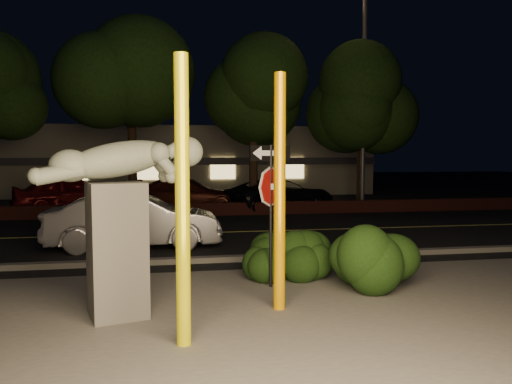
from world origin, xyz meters
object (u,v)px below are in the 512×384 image
silver_sedan (135,220)px  parked_car_dark (280,194)px  parked_car_darkred (187,195)px  yellow_pole_right (280,193)px  sculpture (119,206)px  parked_car_red (71,193)px  streetlight (359,70)px  yellow_pole_left (182,203)px  signpost (271,187)px

silver_sedan → parked_car_dark: (5.61, 7.95, -0.04)m
parked_car_darkred → yellow_pole_right: bearing=-168.6°
yellow_pole_right → sculpture: size_ratio=1.35×
sculpture → parked_car_red: size_ratio=0.58×
sculpture → parked_car_red: bearing=87.3°
yellow_pole_right → streetlight: size_ratio=0.36×
yellow_pole_right → parked_car_darkred: bearing=93.4°
yellow_pole_left → streetlight: size_ratio=0.36×
sculpture → streetlight: (8.81, 13.03, 4.34)m
streetlight → parked_car_red: streetlight is taller
signpost → streetlight: (6.33, 11.87, 4.17)m
sculpture → silver_sedan: sculpture is taller
signpost → sculpture: bearing=-179.1°
yellow_pole_left → parked_car_red: bearing=104.8°
yellow_pole_right → streetlight: bearing=63.8°
sculpture → parked_car_dark: size_ratio=0.55×
yellow_pole_left → parked_car_darkred: 15.17m
silver_sedan → parked_car_darkred: silver_sedan is taller
sculpture → parked_car_red: 14.76m
parked_car_darkred → parked_car_dark: size_ratio=0.97×
yellow_pole_right → signpost: size_ratio=1.41×
signpost → parked_car_dark: signpost is taller
yellow_pole_right → silver_sedan: bearing=114.1°
yellow_pole_left → silver_sedan: (-1.00, 6.76, -1.08)m
sculpture → streetlight: bearing=40.4°
yellow_pole_left → yellow_pole_right: yellow_pole_right is taller
yellow_pole_right → signpost: yellow_pole_right is taller
parked_car_red → silver_sedan: bearing=-179.6°
streetlight → silver_sedan: size_ratio=2.33×
yellow_pole_left → parked_car_dark: yellow_pole_left is taller
streetlight → parked_car_dark: (-3.33, 0.37, -5.30)m
parked_car_red → parked_car_darkred: 4.84m
sculpture → silver_sedan: bearing=75.8°
parked_car_darkred → signpost: bearing=-167.6°
streetlight → parked_car_darkred: bearing=174.5°
parked_car_red → parked_car_darkred: bearing=-115.7°
sculpture → parked_car_darkred: size_ratio=0.57×
yellow_pole_left → signpost: yellow_pole_left is taller
sculpture → parked_car_dark: 14.51m
yellow_pole_right → parked_car_red: yellow_pole_right is taller
parked_car_red → parked_car_darkred: parked_car_red is taller
sculpture → parked_car_darkred: 13.93m
yellow_pole_left → yellow_pole_right: 1.91m
yellow_pole_left → signpost: bearing=56.8°
parked_car_dark → silver_sedan: bearing=124.3°
yellow_pole_left → silver_sedan: 6.92m
signpost → parked_car_dark: (3.00, 12.24, -1.14)m
silver_sedan → parked_car_darkred: 8.52m
parked_car_darkred → sculpture: bearing=-178.3°
sculpture → parked_car_dark: sculpture is taller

